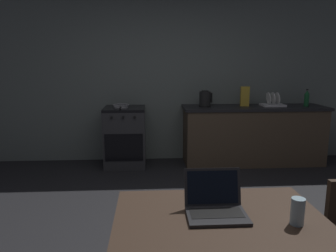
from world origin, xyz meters
name	(u,v)px	position (x,y,z in m)	size (l,w,h in m)	color
ground_plane	(182,247)	(0.00, 0.00, 0.00)	(12.00, 12.00, 0.00)	black
back_wall	(184,76)	(0.30, 2.65, 1.33)	(6.40, 0.10, 2.66)	slate
kitchen_counter	(253,135)	(1.34, 2.30, 0.45)	(2.16, 0.64, 0.89)	#4C3D2D
stove_oven	(125,137)	(-0.62, 2.30, 0.44)	(0.60, 0.62, 0.89)	#2D2D30
dining_table	(221,233)	(0.10, -0.93, 0.66)	(1.13, 0.82, 0.73)	#332319
laptop	(215,206)	(0.09, -0.86, 0.78)	(0.32, 0.28, 0.22)	#232326
electric_kettle	(205,99)	(0.58, 2.30, 1.01)	(0.20, 0.18, 0.24)	black
bottle	(307,98)	(2.12, 2.25, 1.01)	(0.07, 0.07, 0.26)	#19592D
frying_pan	(121,106)	(-0.67, 2.27, 0.91)	(0.23, 0.41, 0.05)	gray
drinking_glass	(298,211)	(0.48, -1.00, 0.80)	(0.07, 0.07, 0.14)	#99B7C6
cereal_box	(245,96)	(1.19, 2.32, 1.04)	(0.13, 0.05, 0.30)	gold
dish_rack	(273,103)	(1.62, 2.30, 0.94)	(0.34, 0.26, 0.21)	silver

